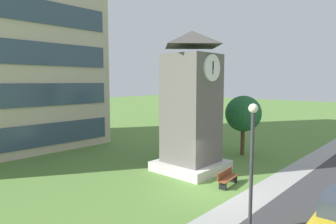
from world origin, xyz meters
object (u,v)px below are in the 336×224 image
object	(u,v)px
clock_tower	(192,110)
park_bench	(227,178)
tree_by_building	(243,114)
street_lamp	(252,152)

from	to	relation	value
clock_tower	park_bench	xyz separation A→B (m)	(-1.01, -3.34, -3.53)
tree_by_building	clock_tower	bearing A→B (deg)	175.01
clock_tower	park_bench	world-z (taller)	clock_tower
street_lamp	tree_by_building	xyz separation A→B (m)	(10.90, 6.13, 0.11)
clock_tower	park_bench	size ratio (longest dim) A/B	4.90
clock_tower	tree_by_building	xyz separation A→B (m)	(6.02, -0.53, -0.70)
park_bench	street_lamp	xyz separation A→B (m)	(-3.87, -3.32, 2.72)
park_bench	tree_by_building	bearing A→B (deg)	21.81
park_bench	tree_by_building	distance (m)	8.08
clock_tower	street_lamp	world-z (taller)	clock_tower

